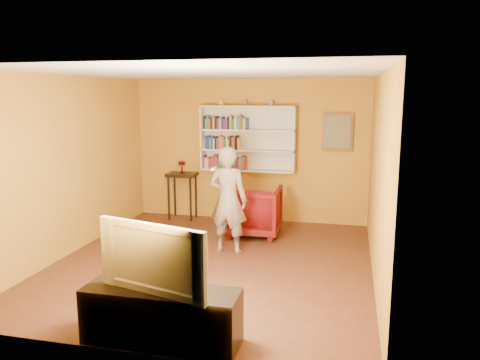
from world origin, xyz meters
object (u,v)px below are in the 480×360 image
console_table (182,181)px  television (160,255)px  bookshelf (248,139)px  armchair (253,211)px  person (228,200)px  ruby_lustre (182,164)px  tv_cabinet (162,316)px

console_table → television: (1.43, -4.50, 0.15)m
bookshelf → armchair: 1.51m
bookshelf → television: (0.14, -4.66, -0.69)m
bookshelf → television: 4.71m
bookshelf → console_table: size_ratio=1.98×
armchair → person: person is taller
bookshelf → ruby_lustre: bookshelf is taller
television → bookshelf: bearing=106.7°
console_table → television: 4.72m
ruby_lustre → television: 4.73m
bookshelf → ruby_lustre: size_ratio=7.51×
ruby_lustre → tv_cabinet: bearing=-72.4°
console_table → ruby_lustre: 0.33m
bookshelf → tv_cabinet: bookshelf is taller
bookshelf → television: bearing=-88.2°
bookshelf → console_table: bearing=-172.9°
person → television: (0.04, -2.76, 0.07)m
armchair → television: television is taller
bookshelf → console_table: bookshelf is taller
ruby_lustre → bookshelf: bearing=7.1°
bookshelf → person: bookshelf is taller
tv_cabinet → person: bearing=90.9°
console_table → person: size_ratio=0.55×
bookshelf → armchair: size_ratio=1.91×
television → person: bearing=105.9°
tv_cabinet → bookshelf: bearing=91.8°
console_table → person: bearing=-51.4°
bookshelf → tv_cabinet: bearing=-88.2°
person → ruby_lustre: bearing=-45.0°
bookshelf → person: (0.10, -1.90, -0.76)m
person → tv_cabinet: size_ratio=1.07×
person → console_table: bearing=-45.0°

